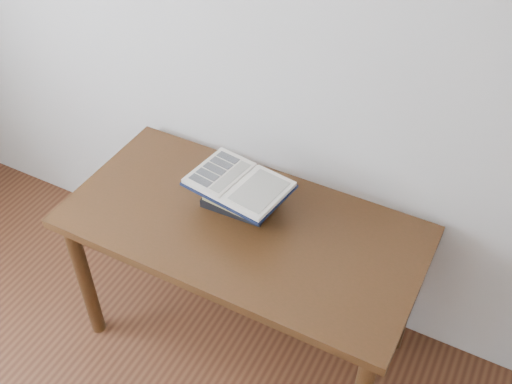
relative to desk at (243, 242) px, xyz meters
The scene contains 3 objects.
desk is the anchor object (origin of this frame).
book_stack 0.19m from the desk, 120.87° to the left, with size 0.27×0.18×0.13m.
open_book 0.25m from the desk, 127.60° to the left, with size 0.37×0.29×0.03m.
Camera 1 is at (0.83, 0.07, 2.23)m, focal length 42.00 mm.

